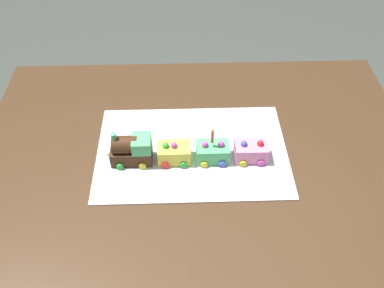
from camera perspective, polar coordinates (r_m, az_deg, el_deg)
ground_plane at (r=1.89m, az=0.64°, el=-16.85°), size 8.00×8.00×0.00m
dining_table at (r=1.36m, az=0.86°, el=-4.75°), size 1.40×1.00×0.74m
cake_board at (r=1.29m, az=0.00°, el=-0.98°), size 0.60×0.40×0.00m
cake_locomotive at (r=1.24m, az=-8.50°, el=-0.79°), size 0.14×0.08×0.12m
cake_car_flatbed_lemon at (r=1.24m, az=-2.53°, el=-1.24°), size 0.10×0.08×0.07m
cake_car_caboose_mint_green at (r=1.25m, az=2.92°, el=-1.11°), size 0.10×0.08×0.07m
cake_car_gondola_bubblegum at (r=1.26m, az=8.28°, el=-0.98°), size 0.10×0.08×0.07m
birthday_candle at (r=1.20m, az=2.89°, el=1.19°), size 0.01×0.01×0.06m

